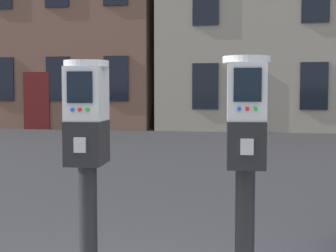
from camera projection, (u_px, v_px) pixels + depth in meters
name	position (u px, v px, depth m)	size (l,w,h in m)	color
parking_meter_near_kerb	(87.00, 151.00, 2.43)	(0.23, 0.26, 1.41)	black
parking_meter_twin_adjacent	(246.00, 154.00, 2.29)	(0.23, 0.26, 1.42)	black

